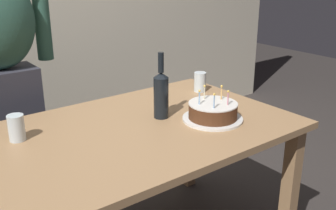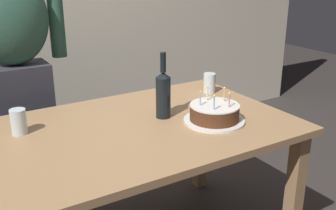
{
  "view_description": "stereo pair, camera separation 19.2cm",
  "coord_description": "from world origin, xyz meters",
  "px_view_note": "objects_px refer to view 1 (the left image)",
  "views": [
    {
      "loc": [
        -0.96,
        -1.49,
        1.49
      ],
      "look_at": [
        0.14,
        -0.06,
        0.84
      ],
      "focal_mm": 43.35,
      "sensor_mm": 36.0,
      "label": 1
    },
    {
      "loc": [
        -0.8,
        -1.6,
        1.49
      ],
      "look_at": [
        0.14,
        -0.06,
        0.84
      ],
      "focal_mm": 43.35,
      "sensor_mm": 36.0,
      "label": 2
    }
  ],
  "objects_px": {
    "water_glass_far": "(200,82)",
    "wine_bottle": "(161,93)",
    "person_man_bearded": "(4,77)",
    "water_glass_near": "(16,128)",
    "birthday_cake": "(213,112)"
  },
  "relations": [
    {
      "from": "birthday_cake",
      "to": "water_glass_far",
      "type": "xyz_separation_m",
      "value": [
        0.26,
        0.39,
        0.02
      ]
    },
    {
      "from": "water_glass_far",
      "to": "wine_bottle",
      "type": "xyz_separation_m",
      "value": [
        -0.44,
        -0.2,
        0.07
      ]
    },
    {
      "from": "person_man_bearded",
      "to": "water_glass_far",
      "type": "bearing_deg",
      "value": 150.84
    },
    {
      "from": "water_glass_far",
      "to": "person_man_bearded",
      "type": "relative_size",
      "value": 0.07
    },
    {
      "from": "wine_bottle",
      "to": "water_glass_near",
      "type": "bearing_deg",
      "value": 166.13
    },
    {
      "from": "birthday_cake",
      "to": "person_man_bearded",
      "type": "height_order",
      "value": "person_man_bearded"
    },
    {
      "from": "water_glass_far",
      "to": "person_man_bearded",
      "type": "bearing_deg",
      "value": 150.84
    },
    {
      "from": "birthday_cake",
      "to": "wine_bottle",
      "type": "relative_size",
      "value": 0.9
    },
    {
      "from": "water_glass_far",
      "to": "person_man_bearded",
      "type": "xyz_separation_m",
      "value": [
        -0.97,
        0.54,
        0.08
      ]
    },
    {
      "from": "water_glass_near",
      "to": "wine_bottle",
      "type": "height_order",
      "value": "wine_bottle"
    },
    {
      "from": "water_glass_near",
      "to": "person_man_bearded",
      "type": "height_order",
      "value": "person_man_bearded"
    },
    {
      "from": "wine_bottle",
      "to": "person_man_bearded",
      "type": "distance_m",
      "value": 0.92
    },
    {
      "from": "water_glass_far",
      "to": "person_man_bearded",
      "type": "distance_m",
      "value": 1.12
    },
    {
      "from": "water_glass_near",
      "to": "person_man_bearded",
      "type": "relative_size",
      "value": 0.07
    },
    {
      "from": "water_glass_far",
      "to": "person_man_bearded",
      "type": "height_order",
      "value": "person_man_bearded"
    }
  ]
}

